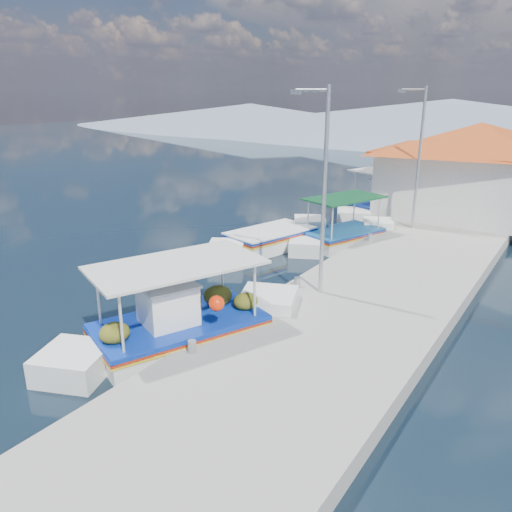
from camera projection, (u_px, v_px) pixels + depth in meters
The scene contains 10 objects.
ground at pixel (164, 295), 16.36m from camera, with size 160.00×160.00×0.00m, color black.
quay at pixel (404, 270), 17.89m from camera, with size 5.00×44.00×0.50m, color gray.
bollards at pixel (341, 255), 18.28m from camera, with size 0.20×17.20×0.30m.
main_caique at pixel (181, 327), 13.12m from camera, with size 4.11×7.03×2.51m.
caique_green_canopy at pixel (343, 237), 21.63m from camera, with size 3.16×5.81×2.31m.
caique_blue_hull at pixel (271, 240), 21.21m from camera, with size 3.06×6.44×1.18m.
caique_far at pixel (390, 206), 26.50m from camera, with size 4.02×7.40×2.76m.
harbor_building at pixel (476, 168), 24.02m from camera, with size 10.49×10.49×4.40m.
lamp_post_near at pixel (322, 182), 14.33m from camera, with size 1.21×0.14×6.00m.
lamp_post_far at pixel (418, 151), 21.43m from camera, with size 1.21×0.14×6.00m.
Camera 1 is at (10.90, -10.89, 6.39)m, focal length 35.35 mm.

